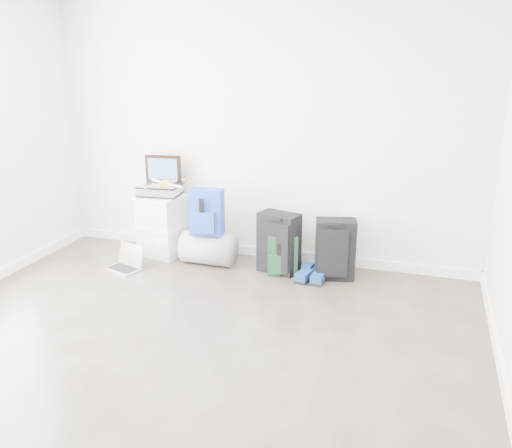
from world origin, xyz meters
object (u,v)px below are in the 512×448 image
(duffel_bag, at_px, (209,248))
(carry_on, at_px, (335,249))
(briefcase, at_px, (160,190))
(boxes_stack, at_px, (162,225))
(laptop, at_px, (126,263))
(large_suitcase, at_px, (279,243))

(duffel_bag, relative_size, carry_on, 0.92)
(briefcase, xyz_separation_m, carry_on, (1.89, -0.08, -0.43))
(boxes_stack, height_order, carry_on, boxes_stack)
(boxes_stack, distance_m, laptop, 0.59)
(boxes_stack, xyz_separation_m, duffel_bag, (0.58, -0.10, -0.17))
(large_suitcase, bearing_deg, duffel_bag, -163.14)
(carry_on, bearing_deg, boxes_stack, 163.40)
(briefcase, xyz_separation_m, large_suitcase, (1.33, -0.09, -0.42))
(briefcase, xyz_separation_m, duffel_bag, (0.58, -0.10, -0.56))
(duffel_bag, xyz_separation_m, large_suitcase, (0.75, 0.01, 0.14))
(large_suitcase, relative_size, laptop, 1.53)
(carry_on, bearing_deg, large_suitcase, 166.73)
(boxes_stack, relative_size, laptop, 1.67)
(carry_on, distance_m, laptop, 2.12)
(boxes_stack, distance_m, carry_on, 1.90)
(boxes_stack, bearing_deg, carry_on, 9.93)
(duffel_bag, distance_m, carry_on, 1.32)
(boxes_stack, distance_m, large_suitcase, 1.34)
(briefcase, relative_size, duffel_bag, 0.76)
(carry_on, bearing_deg, briefcase, 163.40)
(boxes_stack, relative_size, large_suitcase, 1.09)
(briefcase, distance_m, carry_on, 1.94)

